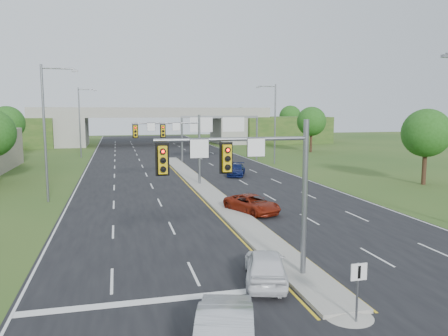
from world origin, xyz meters
TOP-DOWN VIEW (x-y plane):
  - ground at (0.00, 0.00)m, footprint 240.00×240.00m
  - road at (0.00, 35.00)m, footprint 24.00×160.00m
  - median at (0.00, 23.00)m, footprint 2.00×54.00m
  - median_nose at (0.00, -4.00)m, footprint 2.00×2.00m
  - lane_markings at (-0.60, 28.91)m, footprint 23.72×160.00m
  - signal_mast_near at (-2.26, -0.07)m, footprint 6.62×0.60m
  - signal_mast_far at (-2.26, 24.93)m, footprint 6.62×0.60m
  - keep_right_sign at (0.00, -4.53)m, footprint 0.60×0.13m
  - sign_gantry at (6.68, 44.92)m, footprint 11.58×0.44m
  - overpass at (0.00, 80.00)m, footprint 80.00×14.00m
  - lightpole_l_mid at (-13.30, 20.00)m, footprint 2.85×0.25m
  - lightpole_l_far at (-13.30, 55.00)m, footprint 2.85×0.25m
  - lightpole_r_far at (13.30, 40.00)m, footprint 2.85×0.25m
  - tree_l_mid at (-24.00, 55.00)m, footprint 5.20×5.20m
  - tree_r_near at (22.00, 20.00)m, footprint 4.80×4.80m
  - tree_r_mid at (26.00, 55.00)m, footprint 5.20×5.20m
  - tree_back_b at (-24.00, 94.00)m, footprint 5.60×5.60m
  - tree_back_c at (24.00, 94.00)m, footprint 5.60×5.60m
  - tree_back_d at (38.00, 94.00)m, footprint 6.00×6.00m
  - car_white at (-1.84, -0.22)m, footprint 2.86×4.63m
  - car_silver at (-4.88, -5.22)m, footprint 2.90×5.07m
  - car_far_a at (1.50, 12.30)m, footprint 3.81×5.16m
  - car_far_b at (5.24, 30.28)m, footprint 3.33×4.95m

SIDE VIEW (x-z plane):
  - ground at x=0.00m, z-range 0.00..0.00m
  - road at x=0.00m, z-range 0.00..0.02m
  - lane_markings at x=-0.60m, z-range 0.02..0.03m
  - median at x=0.00m, z-range 0.02..0.18m
  - median_nose at x=0.00m, z-range 0.02..0.18m
  - car_far_a at x=1.50m, z-range 0.02..1.32m
  - car_far_b at x=5.24m, z-range 0.02..1.35m
  - car_white at x=-1.84m, z-range 0.02..1.49m
  - car_silver at x=-4.88m, z-range 0.02..1.60m
  - keep_right_sign at x=0.00m, z-range 0.42..2.62m
  - overpass at x=0.00m, z-range -0.50..7.60m
  - signal_mast_near at x=-2.26m, z-range 1.23..8.23m
  - signal_mast_far at x=-2.26m, z-range 1.23..8.23m
  - tree_r_near at x=22.00m, z-range 1.38..8.98m
  - sign_gantry at x=6.68m, z-range 1.90..8.58m
  - tree_l_mid at x=-24.00m, z-range 1.44..9.57m
  - tree_r_mid at x=26.00m, z-range 1.44..9.57m
  - tree_back_b at x=-24.00m, z-range 1.35..9.67m
  - tree_back_c at x=24.00m, z-range 1.35..9.67m
  - tree_back_d at x=38.00m, z-range 1.41..10.26m
  - lightpole_l_mid at x=-13.30m, z-range 0.60..11.60m
  - lightpole_l_far at x=-13.30m, z-range 0.60..11.60m
  - lightpole_r_far at x=13.30m, z-range 0.60..11.60m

